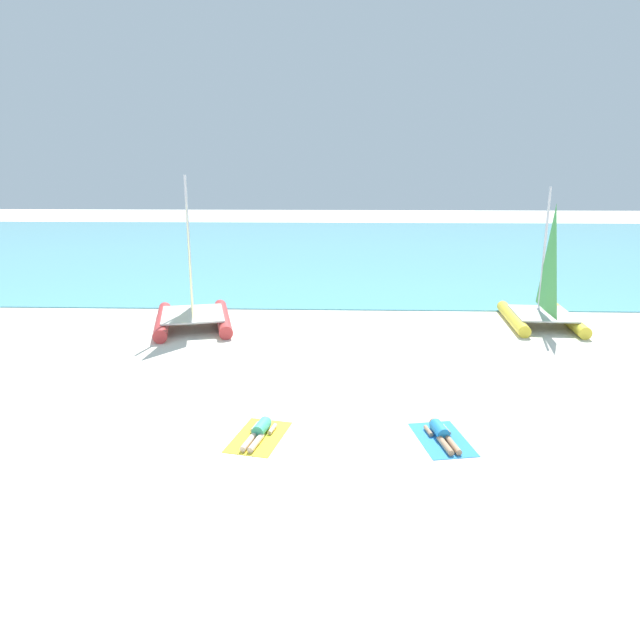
{
  "coord_description": "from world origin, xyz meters",
  "views": [
    {
      "loc": [
        0.64,
        -13.98,
        6.28
      ],
      "look_at": [
        0.0,
        5.07,
        1.2
      ],
      "focal_mm": 32.84,
      "sensor_mm": 36.0,
      "label": 1
    }
  ],
  "objects": [
    {
      "name": "ground_plane",
      "position": [
        0.0,
        10.0,
        0.0
      ],
      "size": [
        120.0,
        120.0,
        0.0
      ],
      "primitive_type": "plane",
      "color": "silver"
    },
    {
      "name": "ocean_water",
      "position": [
        0.0,
        31.27,
        0.03
      ],
      "size": [
        120.0,
        40.0,
        0.05
      ],
      "primitive_type": "cube",
      "color": "#5BB2C1",
      "rests_on": "ground"
    },
    {
      "name": "sailboat_red",
      "position": [
        -5.18,
        8.34,
        0.88
      ],
      "size": [
        3.89,
        5.08,
        5.9
      ],
      "rotation": [
        0.0,
        0.0,
        0.24
      ],
      "color": "#CC3838",
      "rests_on": "ground"
    },
    {
      "name": "sailboat_yellow",
      "position": [
        8.79,
        9.05,
        0.81
      ],
      "size": [
        2.93,
        4.33,
        5.44
      ],
      "rotation": [
        0.0,
        0.0,
        -0.07
      ],
      "color": "yellow",
      "rests_on": "ground"
    },
    {
      "name": "towel_left",
      "position": [
        -1.24,
        -1.3,
        0.01
      ],
      "size": [
        1.48,
        2.09,
        0.01
      ],
      "primitive_type": "cube",
      "rotation": [
        0.0,
        0.0,
        -0.21
      ],
      "color": "yellow",
      "rests_on": "ground"
    },
    {
      "name": "sunbather_left",
      "position": [
        -1.23,
        -1.23,
        0.13
      ],
      "size": [
        0.72,
        1.56,
        0.3
      ],
      "rotation": [
        0.0,
        0.0,
        -0.21
      ],
      "color": "#3FB28C",
      "rests_on": "towel_left"
    },
    {
      "name": "towel_right",
      "position": [
        3.1,
        -1.29,
        0.01
      ],
      "size": [
        1.43,
        2.07,
        0.01
      ],
      "primitive_type": "cube",
      "rotation": [
        0.0,
        0.0,
        0.18
      ],
      "color": "#338CD8",
      "rests_on": "ground"
    },
    {
      "name": "sunbather_right",
      "position": [
        3.09,
        -1.22,
        0.13
      ],
      "size": [
        0.68,
        1.56,
        0.3
      ],
      "rotation": [
        0.0,
        0.0,
        0.18
      ],
      "color": "#268CCC",
      "rests_on": "towel_right"
    }
  ]
}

